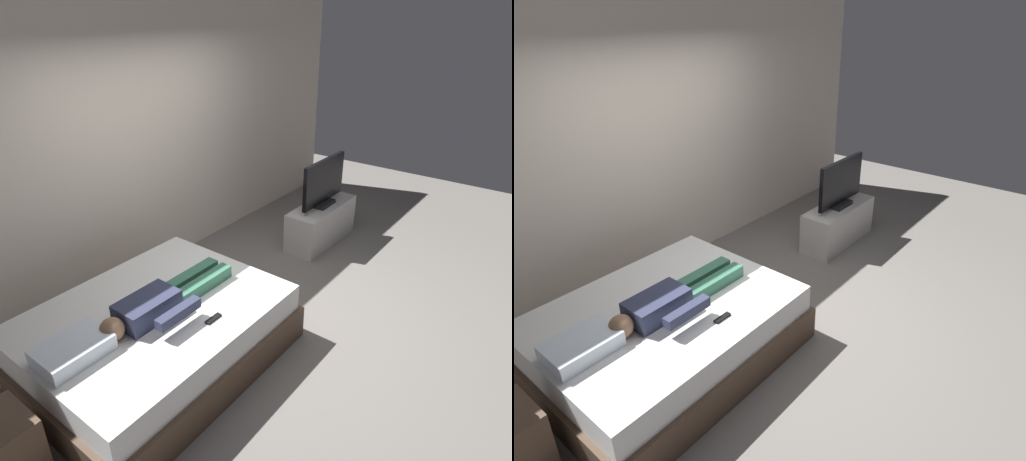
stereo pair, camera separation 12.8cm
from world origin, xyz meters
The scene contains 8 objects.
ground_plane centered at (0.00, 0.00, 0.00)m, with size 10.00×10.00×0.00m, color slate.
back_wall centered at (0.40, 1.74, 1.40)m, with size 6.40×0.10×2.80m, color beige.
bed centered at (-1.03, 0.44, 0.26)m, with size 2.05×1.61×0.54m.
pillow centered at (-1.73, 0.44, 0.60)m, with size 0.48×0.34×0.12m, color white.
person centered at (-1.00, 0.36, 0.62)m, with size 1.26×0.46×0.18m.
remote centered at (-0.85, -0.05, 0.55)m, with size 0.15×0.04×0.02m, color black.
tv_stand centered at (1.71, 0.45, 0.25)m, with size 1.10×0.40×0.50m, color #B7B2AD.
tv centered at (1.71, 0.45, 0.78)m, with size 0.88×0.20×0.59m.
Camera 2 is at (-2.79, -2.10, 2.70)m, focal length 31.46 mm.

